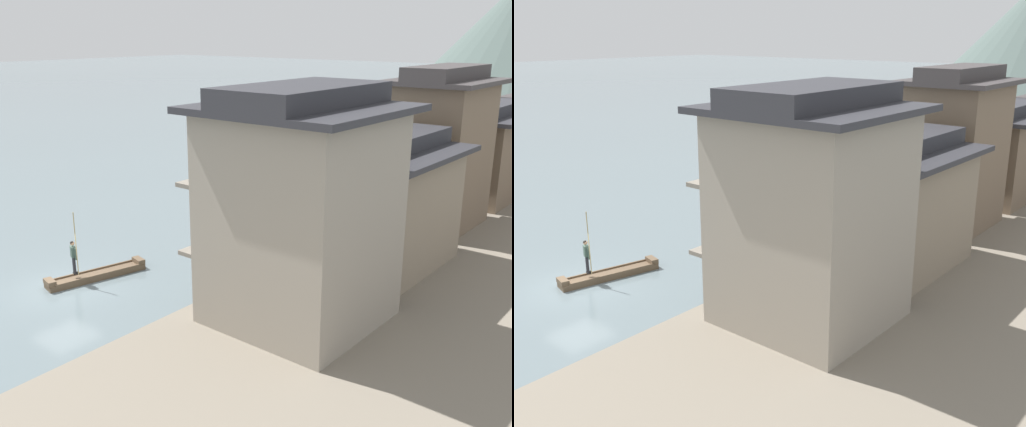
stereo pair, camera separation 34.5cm
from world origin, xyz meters
The scene contains 11 objects.
ground_plane centered at (0.00, 0.00, 0.00)m, with size 400.00×400.00×0.00m, color slate.
boat_foreground_poled centered at (0.29, 1.68, 0.16)m, with size 1.90×4.84×0.49m.
boatman_person centered at (0.08, 0.69, 1.50)m, with size 0.55×0.34×3.04m.
boat_moored_nearest centered at (4.97, 37.93, 0.22)m, with size 1.20×4.92×0.66m.
boat_moored_second centered at (5.68, 46.26, 0.13)m, with size 2.13×5.32×0.39m.
boat_moored_third centered at (-2.04, 59.09, 0.23)m, with size 4.74×4.25×0.72m.
boat_moored_far centered at (1.00, 43.91, 0.19)m, with size 3.10×2.94×0.56m.
house_waterfront_nearest centered at (10.91, 3.17, 5.08)m, with size 6.81×6.51×8.74m.
house_waterfront_second centered at (10.60, 10.11, 3.78)m, with size 6.17×7.55×6.14m.
house_waterfront_tall centered at (10.13, 17.54, 5.09)m, with size 5.24×6.29×8.74m.
house_waterfront_narrow centered at (10.14, 24.97, 3.78)m, with size 5.26×7.75×6.14m.
Camera 1 is at (22.96, -14.04, 11.27)m, focal length 42.33 mm.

